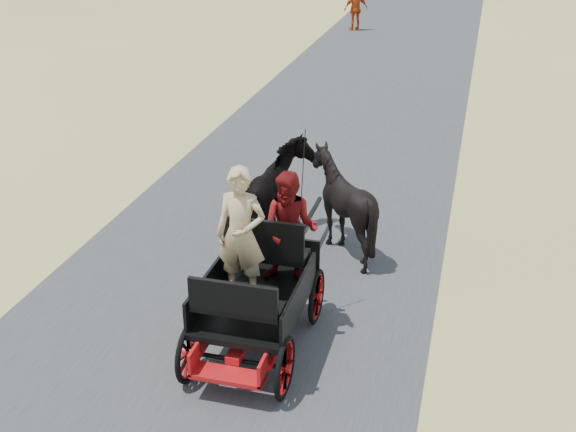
% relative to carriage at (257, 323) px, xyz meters
% --- Properties ---
extents(ground, '(140.00, 140.00, 0.00)m').
position_rel_carriage_xyz_m(ground, '(-0.74, 1.70, -0.36)').
color(ground, tan).
extents(road, '(6.00, 140.00, 0.01)m').
position_rel_carriage_xyz_m(road, '(-0.74, 1.70, -0.35)').
color(road, '#38383A').
rests_on(road, ground).
extents(carriage, '(1.30, 2.40, 0.72)m').
position_rel_carriage_xyz_m(carriage, '(0.00, 0.00, 0.00)').
color(carriage, black).
rests_on(carriage, ground).
extents(horse_left, '(0.91, 2.01, 1.70)m').
position_rel_carriage_xyz_m(horse_left, '(-0.55, 3.00, 0.49)').
color(horse_left, black).
rests_on(horse_left, ground).
extents(horse_right, '(1.37, 1.54, 1.70)m').
position_rel_carriage_xyz_m(horse_right, '(0.55, 3.00, 0.49)').
color(horse_right, black).
rests_on(horse_right, ground).
extents(driver_man, '(0.66, 0.43, 1.80)m').
position_rel_carriage_xyz_m(driver_man, '(-0.20, 0.05, 1.26)').
color(driver_man, tan).
rests_on(driver_man, carriage).
extents(passenger_woman, '(0.77, 0.60, 1.58)m').
position_rel_carriage_xyz_m(passenger_woman, '(0.30, 0.60, 1.15)').
color(passenger_woman, '#660C0F').
rests_on(passenger_woman, carriage).
extents(pedestrian, '(1.07, 0.91, 1.73)m').
position_rel_carriage_xyz_m(pedestrian, '(-2.68, 22.17, 0.50)').
color(pedestrian, '#BE4215').
rests_on(pedestrian, ground).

